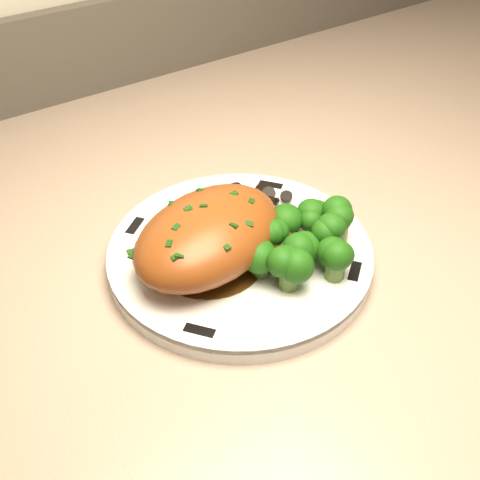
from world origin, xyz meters
TOP-DOWN VIEW (x-y plane):
  - counter at (0.01, 1.67)m, footprint 2.22×0.73m
  - plate at (-0.21, 1.58)m, footprint 0.27×0.27m
  - rim_accent_0 at (-0.13, 1.64)m, footprint 0.02×0.03m
  - rim_accent_1 at (-0.28, 1.66)m, footprint 0.03×0.02m
  - rim_accent_2 at (-0.30, 1.51)m, footprint 0.02×0.03m
  - rim_accent_3 at (-0.15, 1.49)m, footprint 0.03×0.02m
  - gravy_pool at (-0.25, 1.58)m, footprint 0.10×0.10m
  - chicken_breast at (-0.24, 1.58)m, footprint 0.18×0.14m
  - mushroom_pile at (-0.17, 1.63)m, footprint 0.08×0.06m
  - broccoli_florets at (-0.18, 1.53)m, footprint 0.11×0.09m

SIDE VIEW (x-z plane):
  - counter at x=0.01m, z-range -0.06..1.02m
  - plate at x=-0.21m, z-range 0.96..0.98m
  - rim_accent_0 at x=-0.13m, z-range 0.98..0.98m
  - rim_accent_1 at x=-0.28m, z-range 0.98..0.98m
  - rim_accent_2 at x=-0.30m, z-range 0.98..0.98m
  - rim_accent_3 at x=-0.15m, z-range 0.98..0.98m
  - gravy_pool at x=-0.25m, z-range 0.98..0.98m
  - mushroom_pile at x=-0.17m, z-range 0.97..0.99m
  - broccoli_florets at x=-0.18m, z-range 0.98..1.02m
  - chicken_breast at x=-0.24m, z-range 0.97..1.03m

